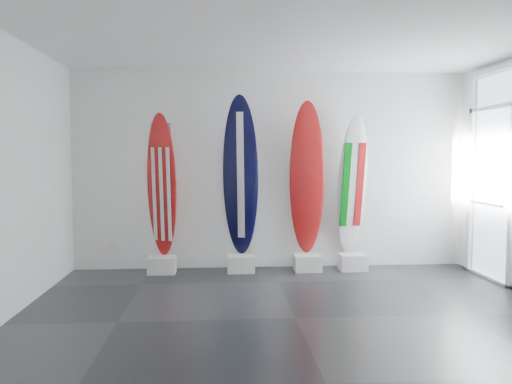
{
  "coord_description": "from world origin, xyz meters",
  "views": [
    {
      "loc": [
        -0.79,
        -5.14,
        1.7
      ],
      "look_at": [
        -0.32,
        1.4,
        1.24
      ],
      "focal_mm": 35.17,
      "sensor_mm": 36.0,
      "label": 1
    }
  ],
  "objects": [
    {
      "name": "display_block_swiss",
      "position": [
        0.51,
        2.18,
        0.12
      ],
      "size": [
        0.4,
        0.3,
        0.24
      ],
      "primitive_type": "cube",
      "color": "silver",
      "rests_on": "floor"
    },
    {
      "name": "surfboard_navy",
      "position": [
        -0.49,
        2.28,
        1.43
      ],
      "size": [
        0.57,
        0.34,
        2.38
      ],
      "primitive_type": "ellipsoid",
      "rotation": [
        0.05,
        0.0,
        -0.26
      ],
      "color": "black",
      "rests_on": "display_block_navy"
    },
    {
      "name": "surfboard_italy",
      "position": [
        1.2,
        2.28,
        1.28
      ],
      "size": [
        0.53,
        0.46,
        2.08
      ],
      "primitive_type": "ellipsoid",
      "rotation": [
        0.15,
        0.0,
        0.16
      ],
      "color": "silver",
      "rests_on": "display_block_italy"
    },
    {
      "name": "display_block_usa",
      "position": [
        -1.64,
        2.18,
        0.12
      ],
      "size": [
        0.4,
        0.3,
        0.24
      ],
      "primitive_type": "cube",
      "color": "silver",
      "rests_on": "floor"
    },
    {
      "name": "surfboard_swiss",
      "position": [
        0.51,
        2.28,
        1.39
      ],
      "size": [
        0.56,
        0.34,
        2.3
      ],
      "primitive_type": "ellipsoid",
      "rotation": [
        0.08,
        0.0,
        -0.17
      ],
      "color": "maroon",
      "rests_on": "display_block_swiss"
    },
    {
      "name": "ceiling",
      "position": [
        0.0,
        0.0,
        3.0
      ],
      "size": [
        6.0,
        6.0,
        0.0
      ],
      "primitive_type": "plane",
      "rotation": [
        3.14,
        0.0,
        0.0
      ],
      "color": "white",
      "rests_on": "wall_back"
    },
    {
      "name": "wall_back",
      "position": [
        0.0,
        2.5,
        1.5
      ],
      "size": [
        6.0,
        0.0,
        6.0
      ],
      "primitive_type": "plane",
      "rotation": [
        1.57,
        0.0,
        0.0
      ],
      "color": "white",
      "rests_on": "ground"
    },
    {
      "name": "floor",
      "position": [
        0.0,
        0.0,
        0.0
      ],
      "size": [
        6.0,
        6.0,
        0.0
      ],
      "primitive_type": "plane",
      "color": "black",
      "rests_on": "ground"
    },
    {
      "name": "wall_outlet",
      "position": [
        -2.45,
        2.48,
        0.35
      ],
      "size": [
        0.09,
        0.02,
        0.13
      ],
      "primitive_type": "cube",
      "color": "silver",
      "rests_on": "wall_back"
    },
    {
      "name": "surfboard_usa",
      "position": [
        -1.64,
        2.28,
        1.29
      ],
      "size": [
        0.51,
        0.34,
        2.11
      ],
      "primitive_type": "ellipsoid",
      "rotation": [
        0.05,
        0.0,
        -0.38
      ],
      "color": "maroon",
      "rests_on": "display_block_usa"
    },
    {
      "name": "display_block_italy",
      "position": [
        1.2,
        2.18,
        0.12
      ],
      "size": [
        0.4,
        0.3,
        0.24
      ],
      "primitive_type": "cube",
      "color": "silver",
      "rests_on": "floor"
    },
    {
      "name": "wall_front",
      "position": [
        0.0,
        -2.5,
        1.5
      ],
      "size": [
        6.0,
        0.0,
        6.0
      ],
      "primitive_type": "plane",
      "rotation": [
        -1.57,
        0.0,
        0.0
      ],
      "color": "white",
      "rests_on": "ground"
    },
    {
      "name": "glass_door",
      "position": [
        2.97,
        1.55,
        1.43
      ],
      "size": [
        0.12,
        1.16,
        2.85
      ],
      "primitive_type": null,
      "color": "white",
      "rests_on": "floor"
    },
    {
      "name": "display_block_navy",
      "position": [
        -0.49,
        2.18,
        0.12
      ],
      "size": [
        0.4,
        0.3,
        0.24
      ],
      "primitive_type": "cube",
      "color": "silver",
      "rests_on": "floor"
    }
  ]
}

